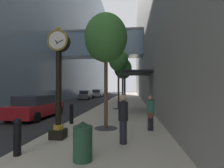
% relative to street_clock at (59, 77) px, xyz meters
% --- Properties ---
extents(ground_plane, '(110.00, 110.00, 0.00)m').
position_rel_street_clock_xyz_m(ground_plane, '(-0.84, 21.65, -2.52)').
color(ground_plane, '#262628').
rests_on(ground_plane, ground).
extents(sidewalk_right, '(5.25, 80.00, 0.14)m').
position_rel_street_clock_xyz_m(sidewalk_right, '(1.79, 24.65, -2.45)').
color(sidewalk_right, '#BCB29E').
rests_on(sidewalk_right, ground).
extents(building_block_left, '(21.95, 80.00, 33.81)m').
position_rel_street_clock_xyz_m(building_block_left, '(-12.66, 24.62, 14.33)').
color(building_block_left, slate).
rests_on(building_block_left, ground).
extents(building_block_right, '(9.00, 80.00, 34.85)m').
position_rel_street_clock_xyz_m(building_block_right, '(8.92, 24.65, 14.91)').
color(building_block_right, gray).
rests_on(building_block_right, ground).
extents(street_clock, '(0.84, 0.55, 4.34)m').
position_rel_street_clock_xyz_m(street_clock, '(0.00, 0.00, 0.00)').
color(street_clock, black).
rests_on(street_clock, sidewalk_right).
extents(bollard_nearest, '(0.22, 0.22, 1.08)m').
position_rel_street_clock_xyz_m(bollard_nearest, '(-0.46, -1.75, -1.82)').
color(bollard_nearest, black).
rests_on(bollard_nearest, sidewalk_right).
extents(bollard_third, '(0.22, 0.22, 1.08)m').
position_rel_street_clock_xyz_m(bollard_third, '(-0.46, 2.76, -1.82)').
color(bollard_third, black).
rests_on(bollard_third, sidewalk_right).
extents(street_tree_near, '(2.07, 2.07, 5.56)m').
position_rel_street_clock_xyz_m(street_tree_near, '(1.58, 1.84, 1.95)').
color(street_tree_near, '#333335').
rests_on(street_tree_near, sidewalk_right).
extents(street_tree_mid_near, '(1.81, 1.81, 5.55)m').
position_rel_street_clock_xyz_m(street_tree_mid_near, '(1.58, 9.67, 2.07)').
color(street_tree_mid_near, '#333335').
rests_on(street_tree_mid_near, sidewalk_right).
extents(street_tree_mid_far, '(2.43, 2.43, 5.97)m').
position_rel_street_clock_xyz_m(street_tree_mid_far, '(1.58, 17.49, 2.17)').
color(street_tree_mid_far, '#333335').
rests_on(street_tree_mid_far, sidewalk_right).
extents(street_tree_far, '(1.87, 1.87, 5.76)m').
position_rel_street_clock_xyz_m(street_tree_far, '(1.58, 25.31, 2.24)').
color(street_tree_far, '#333335').
rests_on(street_tree_far, sidewalk_right).
extents(trash_bin, '(0.53, 0.53, 1.05)m').
position_rel_street_clock_xyz_m(trash_bin, '(1.51, -1.87, -1.84)').
color(trash_bin, '#234C33').
rests_on(trash_bin, sidewalk_right).
extents(pedestrian_walking, '(0.38, 0.48, 1.59)m').
position_rel_street_clock_xyz_m(pedestrian_walking, '(3.67, 1.74, -1.55)').
color(pedestrian_walking, '#23232D').
rests_on(pedestrian_walking, sidewalk_right).
extents(pedestrian_by_clock, '(0.47, 0.47, 1.71)m').
position_rel_street_clock_xyz_m(pedestrian_by_clock, '(2.52, -0.34, -1.47)').
color(pedestrian_by_clock, '#23232D').
rests_on(pedestrian_by_clock, sidewalk_right).
extents(storefront_awning, '(2.40, 3.60, 3.30)m').
position_rel_street_clock_xyz_m(storefront_awning, '(3.18, 8.48, 0.76)').
color(storefront_awning, black).
rests_on(storefront_awning, sidewalk_right).
extents(car_silver_near, '(2.08, 4.61, 1.67)m').
position_rel_street_clock_xyz_m(car_silver_near, '(-4.79, 31.49, -1.71)').
color(car_silver_near, '#B7BABF').
rests_on(car_silver_near, ground).
extents(car_red_mid, '(2.19, 4.63, 1.56)m').
position_rel_street_clock_xyz_m(car_red_mid, '(-3.72, 4.87, -1.75)').
color(car_red_mid, '#AD191E').
rests_on(car_red_mid, ground).
extents(car_grey_far, '(2.07, 4.49, 1.59)m').
position_rel_street_clock_xyz_m(car_grey_far, '(-5.38, 24.00, -1.74)').
color(car_grey_far, slate).
rests_on(car_grey_far, ground).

